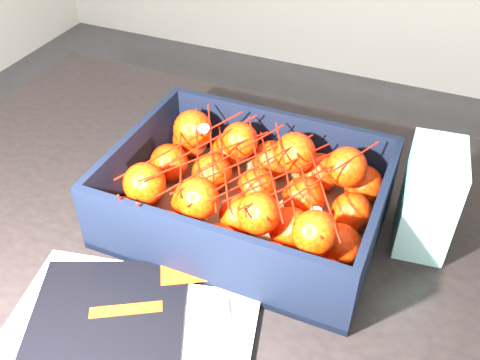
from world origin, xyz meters
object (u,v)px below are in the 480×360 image
at_px(produce_crate, 247,203).
at_px(table, 216,248).
at_px(magazine_stack, 114,349).
at_px(retail_carton, 429,198).

bearing_deg(produce_crate, table, 175.48).
height_order(magazine_stack, produce_crate, produce_crate).
bearing_deg(magazine_stack, retail_carton, 48.17).
xyz_separation_m(table, retail_carton, (0.33, 0.06, 0.18)).
relative_size(produce_crate, retail_carton, 2.48).
bearing_deg(table, produce_crate, -4.52).
xyz_separation_m(produce_crate, retail_carton, (0.27, 0.07, 0.05)).
bearing_deg(produce_crate, retail_carton, 14.42).
height_order(table, magazine_stack, magazine_stack).
relative_size(table, produce_crate, 2.82).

